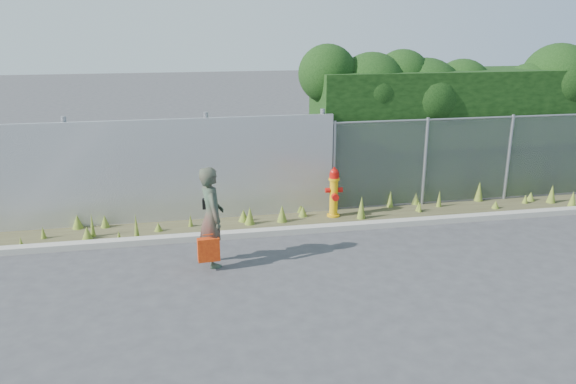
{
  "coord_description": "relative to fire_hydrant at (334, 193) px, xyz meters",
  "views": [
    {
      "loc": [
        -2.27,
        -8.58,
        4.11
      ],
      "look_at": [
        -0.3,
        1.4,
        1.0
      ],
      "focal_mm": 35.0,
      "sensor_mm": 36.0,
      "label": 1
    }
  ],
  "objects": [
    {
      "name": "red_tote_bag",
      "position": [
        -2.83,
        -2.25,
        -0.15
      ],
      "size": [
        0.37,
        0.14,
        0.49
      ],
      "rotation": [
        0.0,
        0.0,
        0.07
      ],
      "color": "#AD2209"
    },
    {
      "name": "woman",
      "position": [
        -2.74,
        -1.98,
        0.34
      ],
      "size": [
        0.51,
        0.7,
        1.76
      ],
      "primitive_type": "imported",
      "rotation": [
        0.0,
        0.0,
        1.71
      ],
      "color": "#106646",
      "rests_on": "ground"
    },
    {
      "name": "weed_strip",
      "position": [
        -0.54,
        -0.09,
        -0.44
      ],
      "size": [
        16.0,
        1.33,
        0.53
      ],
      "color": "#454027",
      "rests_on": "ground"
    },
    {
      "name": "ground",
      "position": [
        -0.95,
        -2.58,
        -0.54
      ],
      "size": [
        80.0,
        80.0,
        0.0
      ],
      "primitive_type": "plane",
      "color": "#39393B",
      "rests_on": "ground"
    },
    {
      "name": "curb",
      "position": [
        -0.95,
        -0.78,
        -0.48
      ],
      "size": [
        16.0,
        0.22,
        0.12
      ],
      "primitive_type": "cube",
      "color": "#9F9B90",
      "rests_on": "ground"
    },
    {
      "name": "fire_hydrant",
      "position": [
        0.0,
        0.0,
        0.0
      ],
      "size": [
        0.38,
        0.34,
        1.12
      ],
      "rotation": [
        0.0,
        0.0,
        -0.05
      ],
      "color": "#DEA20B",
      "rests_on": "ground"
    },
    {
      "name": "black_shoulder_bag",
      "position": [
        -2.76,
        -1.8,
        0.52
      ],
      "size": [
        0.24,
        0.1,
        0.18
      ],
      "rotation": [
        0.0,
        0.0,
        -0.12
      ],
      "color": "black"
    },
    {
      "name": "corrugated_fence",
      "position": [
        -4.19,
        0.42,
        0.56
      ],
      "size": [
        8.5,
        0.21,
        2.3
      ],
      "color": "#ACAEB4",
      "rests_on": "ground"
    },
    {
      "name": "hedge",
      "position": [
        3.49,
        1.43,
        1.45
      ],
      "size": [
        7.73,
        1.84,
        3.62
      ],
      "color": "black",
      "rests_on": "ground"
    },
    {
      "name": "chainlink_fence",
      "position": [
        3.3,
        0.42,
        0.49
      ],
      "size": [
        6.5,
        0.07,
        2.05
      ],
      "color": "gray",
      "rests_on": "ground"
    }
  ]
}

